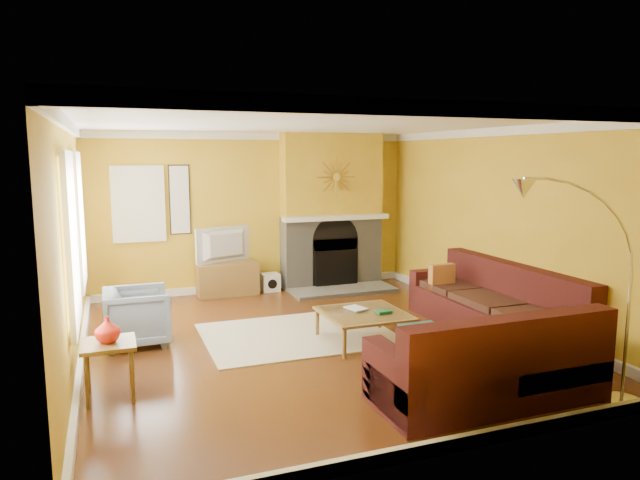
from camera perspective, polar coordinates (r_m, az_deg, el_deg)
name	(u,v)px	position (r m, az deg, el deg)	size (l,w,h in m)	color
floor	(313,341)	(7.33, -0.66, -10.04)	(5.50, 6.00, 0.02)	brown
ceiling	(313,122)	(6.97, -0.70, 11.71)	(5.50, 6.00, 0.02)	white
wall_back	(254,212)	(9.89, -6.61, 2.78)	(5.50, 0.02, 2.70)	gold
wall_front	(451,286)	(4.35, 12.92, -4.53)	(5.50, 0.02, 2.70)	gold
wall_left	(70,247)	(6.62, -23.75, -0.63)	(0.02, 6.00, 2.70)	gold
wall_right	(499,225)	(8.36, 17.42, 1.43)	(0.02, 6.00, 2.70)	gold
baseboard	(313,335)	(7.31, -0.66, -9.52)	(5.50, 6.00, 0.12)	white
crown_molding	(313,128)	(6.96, -0.69, 11.13)	(5.50, 6.00, 0.12)	white
window_left_near	(78,220)	(7.89, -23.03, 1.85)	(0.06, 1.22, 1.72)	white
window_left_far	(70,240)	(6.01, -23.76, -0.04)	(0.06, 1.22, 1.72)	white
window_back	(138,204)	(9.54, -17.71, 3.44)	(0.82, 0.06, 1.22)	white
wall_art	(180,200)	(9.60, -13.85, 3.93)	(0.34, 0.04, 1.14)	white
fireplace	(331,211)	(10.10, 1.15, 2.95)	(1.80, 0.40, 2.70)	gray
mantel	(336,218)	(9.88, 1.66, 2.25)	(1.92, 0.22, 0.08)	white
hearth	(343,290)	(9.81, 2.31, -5.04)	(1.80, 0.70, 0.06)	gray
sunburst	(336,177)	(9.84, 1.65, 6.31)	(0.70, 0.04, 0.70)	olive
rug	(298,334)	(7.53, -2.23, -9.40)	(2.40, 1.80, 0.02)	beige
sectional_sofa	(442,314)	(6.96, 12.14, -7.27)	(2.91, 3.57, 0.90)	#481817
coffee_table	(364,327)	(7.20, 4.39, -8.67)	(1.00, 1.00, 0.40)	white
media_console	(227,279)	(9.69, -9.25, -3.82)	(1.00, 0.45, 0.55)	olive
tv	(226,245)	(9.59, -9.33, -0.49)	(1.02, 0.13, 0.59)	black
subwoofer	(270,282)	(9.90, -5.02, -4.23)	(0.30, 0.30, 0.30)	white
armchair	(137,316)	(7.41, -17.79, -7.29)	(0.76, 0.78, 0.71)	gray
side_table	(110,370)	(5.96, -20.29, -12.07)	(0.50, 0.50, 0.55)	olive
vase	(107,330)	(5.84, -20.49, -8.39)	(0.24, 0.24, 0.25)	red
book	(350,310)	(7.17, 2.97, -6.98)	(0.20, 0.27, 0.03)	white
arc_lamp	(581,300)	(5.50, 24.63, -5.49)	(1.35, 0.36, 2.12)	silver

